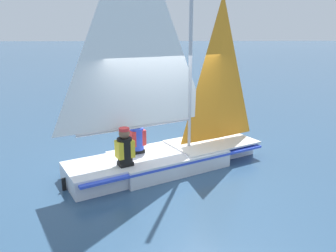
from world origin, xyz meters
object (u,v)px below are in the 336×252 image
sailboat_main (166,132)px  buoy_marker (81,96)px  sailor_helm (137,142)px  sailor_crew (125,153)px

sailboat_main → buoy_marker: size_ratio=4.29×
sailor_helm → buoy_marker: size_ratio=0.95×
sailboat_main → sailor_crew: size_ratio=4.52×
sailor_crew → buoy_marker: bearing=79.7°
sailor_crew → buoy_marker: sailor_crew is taller
sailor_helm → sailor_crew: sailor_crew is taller
sailboat_main → buoy_marker: sailboat_main is taller
sailor_helm → buoy_marker: 8.70m
sailboat_main → sailor_helm: bearing=153.8°
sailor_crew → buoy_marker: 9.33m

